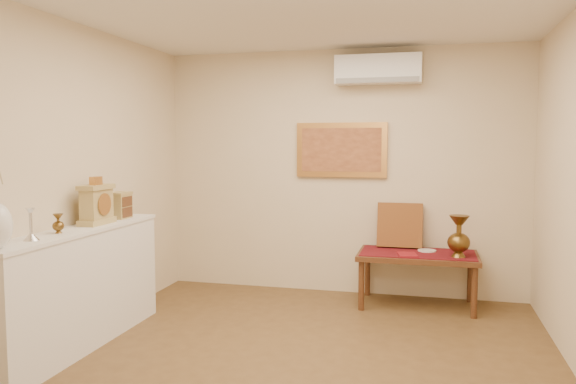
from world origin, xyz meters
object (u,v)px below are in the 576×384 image
(display_ledge, at_px, (77,288))
(wooden_chest, at_px, (120,205))
(mantel_clock, at_px, (97,204))
(low_table, at_px, (418,260))
(brass_urn_tall, at_px, (459,232))

(display_ledge, xyz_separation_m, wooden_chest, (0.00, 0.67, 0.61))
(mantel_clock, xyz_separation_m, low_table, (2.66, 1.59, -0.67))
(display_ledge, xyz_separation_m, low_table, (2.67, 1.88, -0.01))
(display_ledge, relative_size, low_table, 1.68)
(brass_urn_tall, bearing_deg, mantel_clock, -154.33)
(mantel_clock, relative_size, low_table, 0.34)
(mantel_clock, distance_m, low_table, 3.17)
(wooden_chest, bearing_deg, display_ledge, -90.34)
(brass_urn_tall, relative_size, display_ledge, 0.25)
(display_ledge, relative_size, mantel_clock, 4.93)
(low_table, bearing_deg, display_ledge, -144.90)
(brass_urn_tall, bearing_deg, low_table, 162.48)
(brass_urn_tall, relative_size, low_table, 0.41)
(brass_urn_tall, height_order, display_ledge, brass_urn_tall)
(low_table, bearing_deg, brass_urn_tall, -17.52)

